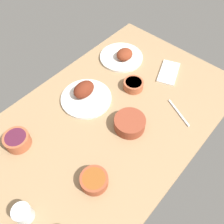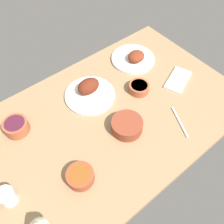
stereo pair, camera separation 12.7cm
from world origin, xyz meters
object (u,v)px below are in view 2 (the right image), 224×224
(bowl_onions, at_px, (16,126))
(bowl_sauce, at_px, (139,88))
(plate_near_viewer, at_px, (89,91))
(plate_far_side, at_px, (134,58))
(bowl_soup, at_px, (80,176))
(bowl_potatoes, at_px, (127,125))
(fork_loose, at_px, (180,122))
(water_tumbler, at_px, (7,197))
(folded_napkin, at_px, (178,80))

(bowl_onions, bearing_deg, bowl_sauce, 164.07)
(bowl_sauce, bearing_deg, plate_near_viewer, -32.74)
(bowl_sauce, height_order, bowl_onions, bowl_onions)
(plate_far_side, height_order, bowl_soup, plate_far_side)
(bowl_potatoes, height_order, bowl_soup, bowl_potatoes)
(bowl_soup, bearing_deg, bowl_onions, -75.91)
(bowl_soup, distance_m, fork_loose, 0.57)
(plate_near_viewer, height_order, bowl_potatoes, plate_near_viewer)
(bowl_potatoes, height_order, water_tumbler, water_tumbler)
(plate_near_viewer, xyz_separation_m, water_tumbler, (0.60, 0.26, 0.01))
(bowl_soup, xyz_separation_m, fork_loose, (-0.57, 0.07, -0.02))
(bowl_potatoes, xyz_separation_m, water_tumbler, (0.62, -0.04, 0.00))
(bowl_potatoes, relative_size, bowl_onions, 1.29)
(water_tumbler, xyz_separation_m, fork_loose, (-0.85, 0.18, -0.03))
(bowl_potatoes, distance_m, fork_loose, 0.28)
(bowl_potatoes, xyz_separation_m, folded_napkin, (-0.45, -0.07, -0.03))
(plate_near_viewer, height_order, bowl_sauce, plate_near_viewer)
(bowl_soup, bearing_deg, plate_near_viewer, -130.24)
(bowl_sauce, distance_m, water_tumbler, 0.84)
(bowl_soup, height_order, folded_napkin, bowl_soup)
(bowl_onions, xyz_separation_m, folded_napkin, (-0.89, 0.27, -0.03))
(plate_near_viewer, relative_size, water_tumbler, 3.67)
(bowl_onions, relative_size, fork_loose, 0.65)
(bowl_sauce, relative_size, folded_napkin, 0.58)
(plate_near_viewer, bearing_deg, bowl_sauce, 147.26)
(bowl_soup, bearing_deg, bowl_sauce, -158.01)
(plate_far_side, bearing_deg, bowl_sauce, 54.28)
(plate_far_side, distance_m, bowl_potatoes, 0.51)
(bowl_potatoes, bearing_deg, water_tumbler, -3.89)
(plate_near_viewer, distance_m, bowl_soup, 0.49)
(plate_far_side, distance_m, bowl_sauce, 0.25)
(bowl_onions, height_order, folded_napkin, bowl_onions)
(fork_loose, bearing_deg, water_tumbler, -77.97)
(water_tumbler, xyz_separation_m, folded_napkin, (-1.07, -0.02, -0.03))
(plate_near_viewer, xyz_separation_m, bowl_soup, (0.32, 0.37, 0.00))
(bowl_potatoes, relative_size, folded_napkin, 0.81)
(plate_far_side, relative_size, bowl_soup, 2.21)
(plate_near_viewer, relative_size, bowl_potatoes, 1.76)
(bowl_sauce, height_order, folded_napkin, bowl_sauce)
(plate_far_side, height_order, bowl_sauce, plate_far_side)
(folded_napkin, bearing_deg, plate_far_side, -73.72)
(folded_napkin, bearing_deg, bowl_onions, -17.14)
(plate_near_viewer, xyz_separation_m, folded_napkin, (-0.47, 0.24, -0.02))
(folded_napkin, height_order, fork_loose, folded_napkin)
(bowl_sauce, bearing_deg, bowl_soup, 21.99)
(water_tumbler, height_order, folded_napkin, water_tumbler)
(bowl_sauce, xyz_separation_m, bowl_onions, (0.65, -0.19, 0.01))
(water_tumbler, distance_m, fork_loose, 0.87)
(fork_loose, bearing_deg, bowl_onions, -101.46)
(bowl_soup, bearing_deg, fork_loose, 172.75)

